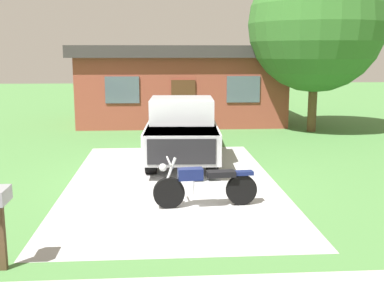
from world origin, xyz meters
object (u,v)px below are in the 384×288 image
at_px(shade_tree, 316,24).
at_px(neighbor_house, 181,84).
at_px(motorcycle, 205,185).
at_px(pickup_truck, 182,128).

height_order(shade_tree, neighbor_house, shade_tree).
relative_size(motorcycle, neighbor_house, 0.23).
xyz_separation_m(pickup_truck, shade_tree, (5.60, 4.77, 3.37)).
bearing_deg(shade_tree, motorcycle, -119.35).
distance_m(motorcycle, pickup_truck, 4.75).
relative_size(pickup_truck, shade_tree, 0.81).
bearing_deg(neighbor_house, pickup_truck, -92.28).
height_order(motorcycle, neighbor_house, neighbor_house).
distance_m(shade_tree, neighbor_house, 6.68).
relative_size(pickup_truck, neighbor_house, 0.60).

